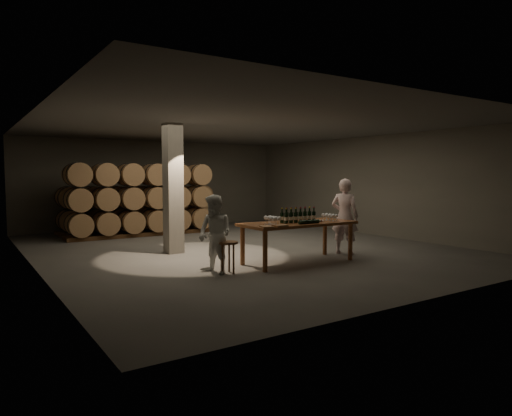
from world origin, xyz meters
TOP-DOWN VIEW (x-y plane):
  - room at (-1.80, 0.20)m, footprint 12.00×12.00m
  - tasting_table at (0.00, -2.50)m, footprint 2.60×1.10m
  - barrel_stack_back at (-0.96, 5.20)m, footprint 5.48×0.95m
  - barrel_stack_front at (-1.35, 3.80)m, footprint 4.70×0.95m
  - bottle_cluster at (0.00, -2.50)m, footprint 0.86×0.23m
  - lying_bottles at (0.01, -2.88)m, footprint 0.63×0.08m
  - glass_cluster_left at (-0.78, -2.62)m, footprint 0.20×0.42m
  - glass_cluster_right at (0.84, -2.61)m, footprint 0.19×0.41m
  - plate at (0.52, -2.56)m, footprint 0.29×0.29m
  - notebook_near at (-0.83, -2.95)m, footprint 0.27×0.22m
  - notebook_corner at (-1.13, -2.90)m, footprint 0.27×0.32m
  - pen at (-0.71, -2.95)m, footprint 0.13×0.03m
  - stool at (-1.85, -2.63)m, footprint 0.38×0.38m
  - person_man at (1.66, -2.25)m, footprint 0.71×0.81m
  - person_woman at (-2.09, -2.52)m, footprint 0.77×0.89m

SIDE VIEW (x-z plane):
  - stool at x=-1.85m, z-range 0.20..0.83m
  - person_woman at x=-2.09m, z-range 0.00..1.56m
  - tasting_table at x=0.00m, z-range 0.35..1.25m
  - barrel_stack_back at x=-0.96m, z-range 0.04..1.61m
  - pen at x=-0.71m, z-range 0.90..0.91m
  - plate at x=0.52m, z-range 0.90..0.92m
  - notebook_corner at x=-1.13m, z-range 0.90..0.92m
  - notebook_near at x=-0.83m, z-range 0.90..0.93m
  - person_man at x=1.66m, z-range 0.00..1.86m
  - lying_bottles at x=0.01m, z-range 0.90..0.98m
  - glass_cluster_right at x=0.84m, z-range 0.94..1.09m
  - bottle_cluster at x=0.00m, z-range 0.85..1.19m
  - glass_cluster_left at x=-0.78m, z-range 0.94..1.13m
  - barrel_stack_front at x=-1.35m, z-range 0.04..2.35m
  - room at x=-1.80m, z-range -4.40..7.60m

